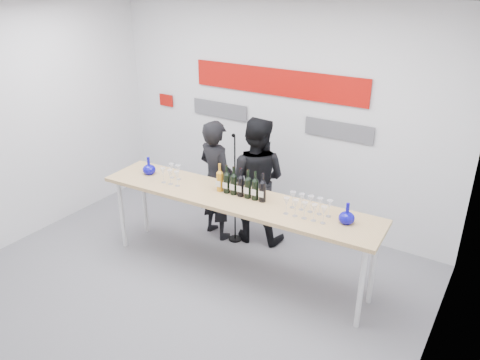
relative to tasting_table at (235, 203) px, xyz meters
The scene contains 12 objects.
ground 1.08m from the tasting_table, 122.26° to the right, with size 5.00×5.00×0.00m, color slate.
back_wall 1.64m from the tasting_table, 101.82° to the left, with size 5.00×0.04×3.00m, color silver.
signage 1.76m from the tasting_table, 104.11° to the left, with size 3.38×0.02×0.79m.
tasting_table is the anchor object (origin of this frame).
wine_bottles 0.25m from the tasting_table, 57.81° to the left, with size 0.62×0.10×0.33m.
decanter_left 1.26m from the tasting_table, behind, with size 0.16×0.16×0.21m, color #0C08A0, non-canonical shape.
decanter_right 1.26m from the tasting_table, ahead, with size 0.16×0.16×0.21m, color #0C08A0, non-canonical shape.
glasses_left 0.86m from the tasting_table, behind, with size 0.27×0.23×0.18m.
glasses_right 0.87m from the tasting_table, ahead, with size 0.47×0.24×0.18m.
presenter_left 0.92m from the tasting_table, 138.52° to the left, with size 0.58×0.38×1.60m, color black.
presenter_right 0.83m from the tasting_table, 104.76° to the left, with size 0.81×0.63×1.66m, color black.
mic_stand 0.85m from the tasting_table, 123.29° to the left, with size 0.17×0.17×1.49m.
Camera 1 is at (2.84, -3.39, 3.25)m, focal length 35.00 mm.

